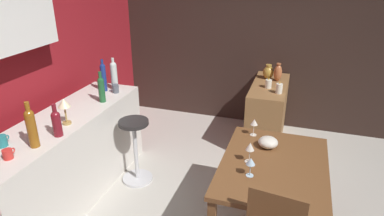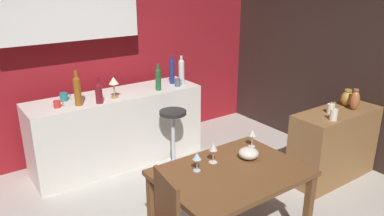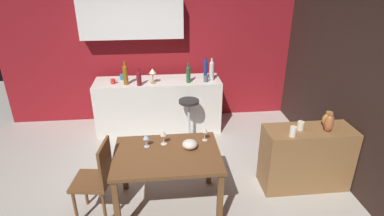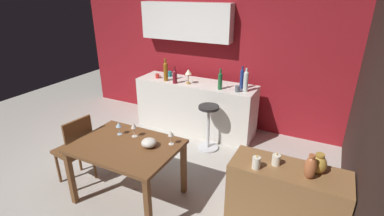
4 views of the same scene
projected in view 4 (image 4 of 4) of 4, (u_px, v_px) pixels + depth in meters
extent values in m
plane|color=#B7B2A8|center=(141.00, 173.00, 3.98)|extent=(9.00, 9.00, 0.00)
cube|color=maroon|center=(205.00, 53.00, 5.20)|extent=(5.20, 0.10, 2.60)
cube|color=white|center=(187.00, 21.00, 5.02)|extent=(1.70, 0.32, 0.64)
cube|color=#33231E|center=(373.00, 114.00, 2.67)|extent=(0.10, 4.40, 2.60)
cube|color=brown|center=(126.00, 146.00, 3.26)|extent=(1.18, 0.86, 0.04)
cube|color=brown|center=(115.00, 148.00, 3.94)|extent=(0.06, 0.06, 0.70)
cube|color=brown|center=(184.00, 168.00, 3.49)|extent=(0.06, 0.06, 0.70)
cube|color=brown|center=(71.00, 178.00, 3.31)|extent=(0.06, 0.06, 0.70)
cube|color=brown|center=(148.00, 208.00, 2.86)|extent=(0.06, 0.06, 0.70)
cube|color=silver|center=(196.00, 106.00, 5.05)|extent=(2.10, 0.60, 0.90)
cube|color=olive|center=(284.00, 203.00, 2.84)|extent=(1.10, 0.44, 0.82)
cube|color=brown|center=(73.00, 150.00, 3.66)|extent=(0.45, 0.45, 0.04)
cube|color=brown|center=(79.00, 138.00, 3.48)|extent=(0.08, 0.38, 0.48)
cylinder|color=brown|center=(58.00, 168.00, 3.72)|extent=(0.04, 0.04, 0.44)
cylinder|color=brown|center=(79.00, 157.00, 3.96)|extent=(0.04, 0.04, 0.44)
cylinder|color=brown|center=(73.00, 176.00, 3.55)|extent=(0.04, 0.04, 0.44)
cylinder|color=brown|center=(94.00, 164.00, 3.80)|extent=(0.04, 0.04, 0.44)
cylinder|color=#262323|center=(209.00, 107.00, 4.32)|extent=(0.32, 0.32, 0.04)
cylinder|color=silver|center=(208.00, 128.00, 4.46)|extent=(0.04, 0.04, 0.70)
cylinder|color=silver|center=(208.00, 147.00, 4.60)|extent=(0.34, 0.34, 0.03)
cylinder|color=silver|center=(171.00, 144.00, 3.26)|extent=(0.06, 0.06, 0.00)
cylinder|color=silver|center=(171.00, 140.00, 3.24)|extent=(0.01, 0.01, 0.11)
cone|color=silver|center=(171.00, 133.00, 3.21)|extent=(0.07, 0.07, 0.06)
cylinder|color=silver|center=(135.00, 136.00, 3.43)|extent=(0.07, 0.07, 0.00)
cylinder|color=silver|center=(134.00, 132.00, 3.41)|extent=(0.01, 0.01, 0.11)
cone|color=silver|center=(134.00, 125.00, 3.37)|extent=(0.07, 0.07, 0.07)
cylinder|color=silver|center=(120.00, 134.00, 3.48)|extent=(0.06, 0.06, 0.00)
cylinder|color=silver|center=(119.00, 130.00, 3.46)|extent=(0.01, 0.01, 0.10)
cone|color=silver|center=(119.00, 125.00, 3.43)|extent=(0.07, 0.07, 0.06)
ellipsoid|color=beige|center=(149.00, 143.00, 3.19)|extent=(0.17, 0.17, 0.10)
cylinder|color=#1E592D|center=(220.00, 82.00, 4.50)|extent=(0.07, 0.07, 0.24)
sphere|color=#1E592D|center=(220.00, 75.00, 4.45)|extent=(0.07, 0.07, 0.07)
cylinder|color=#1E592D|center=(221.00, 71.00, 4.43)|extent=(0.03, 0.03, 0.08)
cylinder|color=silver|center=(246.00, 83.00, 4.38)|extent=(0.08, 0.08, 0.29)
sphere|color=silver|center=(246.00, 74.00, 4.33)|extent=(0.08, 0.08, 0.08)
cylinder|color=silver|center=(247.00, 70.00, 4.31)|extent=(0.03, 0.03, 0.06)
cylinder|color=maroon|center=(175.00, 78.00, 4.79)|extent=(0.08, 0.08, 0.19)
sphere|color=maroon|center=(175.00, 73.00, 4.75)|extent=(0.08, 0.08, 0.08)
cylinder|color=maroon|center=(175.00, 69.00, 4.72)|extent=(0.04, 0.04, 0.08)
cylinder|color=navy|center=(242.00, 80.00, 4.49)|extent=(0.06, 0.06, 0.29)
sphere|color=navy|center=(242.00, 71.00, 4.43)|extent=(0.06, 0.06, 0.06)
cylinder|color=navy|center=(243.00, 68.00, 4.41)|extent=(0.03, 0.03, 0.06)
cylinder|color=#8C5114|center=(166.00, 73.00, 4.91)|extent=(0.08, 0.08, 0.28)
sphere|color=#8C5114|center=(166.00, 65.00, 4.85)|extent=(0.08, 0.08, 0.08)
cylinder|color=#8C5114|center=(165.00, 61.00, 4.83)|extent=(0.04, 0.04, 0.08)
cylinder|color=red|center=(157.00, 76.00, 5.08)|extent=(0.07, 0.07, 0.08)
torus|color=red|center=(160.00, 76.00, 5.06)|extent=(0.05, 0.01, 0.05)
cylinder|color=teal|center=(169.00, 74.00, 5.18)|extent=(0.08, 0.08, 0.09)
torus|color=teal|center=(172.00, 74.00, 5.16)|extent=(0.05, 0.01, 0.05)
cylinder|color=#515660|center=(237.00, 89.00, 4.41)|extent=(0.07, 0.07, 0.10)
torus|color=#515660|center=(240.00, 89.00, 4.39)|extent=(0.05, 0.01, 0.05)
cylinder|color=#A58447|center=(188.00, 83.00, 4.79)|extent=(0.08, 0.08, 0.02)
cylinder|color=#A58447|center=(188.00, 78.00, 4.76)|extent=(0.02, 0.02, 0.15)
cone|color=beige|center=(188.00, 72.00, 4.72)|extent=(0.11, 0.11, 0.08)
cylinder|color=white|center=(256.00, 163.00, 2.66)|extent=(0.08, 0.08, 0.12)
ellipsoid|color=yellow|center=(257.00, 156.00, 2.64)|extent=(0.01, 0.01, 0.03)
cylinder|color=white|center=(276.00, 160.00, 2.72)|extent=(0.08, 0.08, 0.11)
ellipsoid|color=yellow|center=(277.00, 154.00, 2.70)|extent=(0.01, 0.01, 0.03)
ellipsoid|color=#B26038|center=(310.00, 168.00, 2.50)|extent=(0.10, 0.10, 0.22)
cylinder|color=#B26038|center=(312.00, 156.00, 2.46)|extent=(0.06, 0.06, 0.02)
ellipsoid|color=#B78C38|center=(319.00, 164.00, 2.59)|extent=(0.14, 0.14, 0.18)
cylinder|color=#B78C38|center=(320.00, 155.00, 2.56)|extent=(0.08, 0.08, 0.02)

